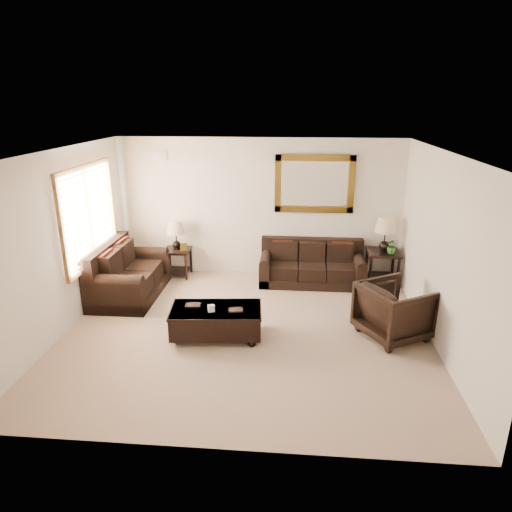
# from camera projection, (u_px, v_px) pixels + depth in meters

# --- Properties ---
(room) EXTENTS (5.51, 5.01, 2.71)m
(room) POSITION_uv_depth(u_px,v_px,m) (246.00, 248.00, 6.55)
(room) COLOR tan
(room) RESTS_ON ground
(window) EXTENTS (0.07, 1.96, 1.66)m
(window) POSITION_uv_depth(u_px,v_px,m) (89.00, 215.00, 7.55)
(window) COLOR white
(window) RESTS_ON room
(mirror) EXTENTS (1.50, 0.06, 1.10)m
(mirror) POSITION_uv_depth(u_px,v_px,m) (314.00, 184.00, 8.62)
(mirror) COLOR #482C0E
(mirror) RESTS_ON room
(air_vent) EXTENTS (0.25, 0.02, 0.18)m
(air_vent) POSITION_uv_depth(u_px,v_px,m) (160.00, 155.00, 8.71)
(air_vent) COLOR #999999
(air_vent) RESTS_ON room
(sofa) EXTENTS (1.98, 0.85, 0.81)m
(sofa) POSITION_uv_depth(u_px,v_px,m) (312.00, 268.00, 8.79)
(sofa) COLOR black
(sofa) RESTS_ON room
(loveseat) EXTENTS (1.02, 1.72, 0.96)m
(loveseat) POSITION_uv_depth(u_px,v_px,m) (126.00, 277.00, 8.16)
(loveseat) COLOR black
(loveseat) RESTS_ON room
(end_table_left) EXTENTS (0.51, 0.51, 1.13)m
(end_table_left) POSITION_uv_depth(u_px,v_px,m) (176.00, 241.00, 8.95)
(end_table_left) COLOR black
(end_table_left) RESTS_ON room
(end_table_right) EXTENTS (0.60, 0.60, 1.31)m
(end_table_right) POSITION_uv_depth(u_px,v_px,m) (384.00, 241.00, 8.55)
(end_table_right) COLOR black
(end_table_right) RESTS_ON room
(coffee_table) EXTENTS (1.40, 0.84, 0.57)m
(coffee_table) POSITION_uv_depth(u_px,v_px,m) (216.00, 319.00, 6.75)
(coffee_table) COLOR black
(coffee_table) RESTS_ON room
(armchair) EXTENTS (1.17, 1.19, 0.92)m
(armchair) POSITION_uv_depth(u_px,v_px,m) (395.00, 308.00, 6.69)
(armchair) COLOR black
(armchair) RESTS_ON floor
(potted_plant) EXTENTS (0.34, 0.36, 0.23)m
(potted_plant) POSITION_uv_depth(u_px,v_px,m) (392.00, 247.00, 8.47)
(potted_plant) COLOR #28581E
(potted_plant) RESTS_ON end_table_right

